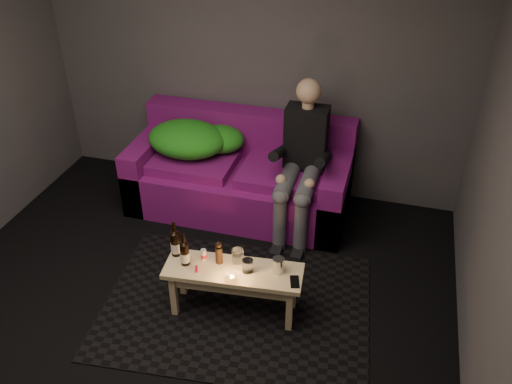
{
  "coord_description": "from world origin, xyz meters",
  "views": [
    {
      "loc": [
        1.33,
        -2.35,
        2.99
      ],
      "look_at": [
        0.31,
        1.25,
        0.55
      ],
      "focal_mm": 38.0,
      "sensor_mm": 36.0,
      "label": 1
    }
  ],
  "objects_px": {
    "coffee_table": "(233,277)",
    "person": "(302,158)",
    "beer_bottle_a": "(175,243)",
    "steel_cup": "(278,265)",
    "sofa": "(241,176)",
    "beer_bottle_b": "(185,253)"
  },
  "relations": [
    {
      "from": "person",
      "to": "coffee_table",
      "type": "xyz_separation_m",
      "value": [
        -0.24,
        -1.22,
        -0.36
      ]
    },
    {
      "from": "sofa",
      "to": "coffee_table",
      "type": "bearing_deg",
      "value": -75.22
    },
    {
      "from": "sofa",
      "to": "coffee_table",
      "type": "relative_size",
      "value": 1.97
    },
    {
      "from": "sofa",
      "to": "coffee_table",
      "type": "height_order",
      "value": "sofa"
    },
    {
      "from": "person",
      "to": "beer_bottle_b",
      "type": "relative_size",
      "value": 5.01
    },
    {
      "from": "person",
      "to": "steel_cup",
      "type": "height_order",
      "value": "person"
    },
    {
      "from": "coffee_table",
      "to": "sofa",
      "type": "bearing_deg",
      "value": 104.78
    },
    {
      "from": "coffee_table",
      "to": "person",
      "type": "bearing_deg",
      "value": 79.04
    },
    {
      "from": "beer_bottle_a",
      "to": "steel_cup",
      "type": "height_order",
      "value": "beer_bottle_a"
    },
    {
      "from": "person",
      "to": "beer_bottle_a",
      "type": "bearing_deg",
      "value": -120.57
    },
    {
      "from": "steel_cup",
      "to": "sofa",
      "type": "bearing_deg",
      "value": 117.33
    },
    {
      "from": "person",
      "to": "coffee_table",
      "type": "distance_m",
      "value": 1.29
    },
    {
      "from": "coffee_table",
      "to": "steel_cup",
      "type": "relative_size",
      "value": 8.85
    },
    {
      "from": "sofa",
      "to": "beer_bottle_b",
      "type": "xyz_separation_m",
      "value": [
        0.01,
        -1.41,
        0.19
      ]
    },
    {
      "from": "coffee_table",
      "to": "beer_bottle_a",
      "type": "distance_m",
      "value": 0.49
    },
    {
      "from": "coffee_table",
      "to": "beer_bottle_a",
      "type": "relative_size",
      "value": 3.56
    },
    {
      "from": "coffee_table",
      "to": "beer_bottle_a",
      "type": "bearing_deg",
      "value": 174.38
    },
    {
      "from": "sofa",
      "to": "steel_cup",
      "type": "distance_m",
      "value": 1.49
    },
    {
      "from": "sofa",
      "to": "steel_cup",
      "type": "relative_size",
      "value": 17.44
    },
    {
      "from": "person",
      "to": "beer_bottle_b",
      "type": "xyz_separation_m",
      "value": [
        -0.59,
        -1.25,
        -0.19
      ]
    },
    {
      "from": "sofa",
      "to": "coffee_table",
      "type": "distance_m",
      "value": 1.43
    },
    {
      "from": "coffee_table",
      "to": "beer_bottle_a",
      "type": "height_order",
      "value": "beer_bottle_a"
    }
  ]
}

